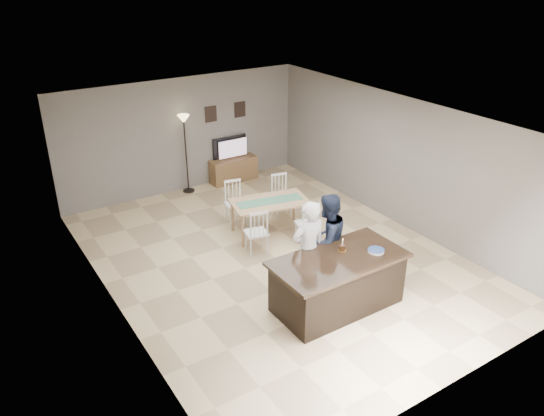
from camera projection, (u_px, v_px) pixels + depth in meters
floor at (276, 258)px, 10.02m from camera, size 8.00×8.00×0.00m
room_shell at (276, 176)px, 9.30m from camera, size 8.00×8.00×8.00m
kitchen_island at (338, 282)px, 8.46m from camera, size 2.15×1.10×0.90m
tv_console at (233, 170)px, 13.33m from camera, size 1.20×0.40×0.60m
television at (231, 148)px, 13.15m from camera, size 0.91×0.12×0.53m
tv_screen_glow at (233, 148)px, 13.08m from camera, size 0.78×0.00×0.78m
picture_frames at (226, 112)px, 12.84m from camera, size 1.10×0.02×0.38m
doorway at (172, 321)px, 6.27m from camera, size 0.00×2.10×2.65m
woman at (308, 249)px, 8.61m from camera, size 0.64×0.44×1.70m
man at (327, 240)px, 8.96m from camera, size 0.89×0.74×1.65m
birthday_cake at (342, 248)px, 8.46m from camera, size 0.14×0.14×0.21m
plate_stack at (376, 251)px, 8.43m from camera, size 0.26×0.26×0.04m
dining_table at (270, 207)px, 10.68m from camera, size 1.78×1.99×0.93m
floor_lamp at (185, 133)px, 12.24m from camera, size 0.28×0.28×1.89m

